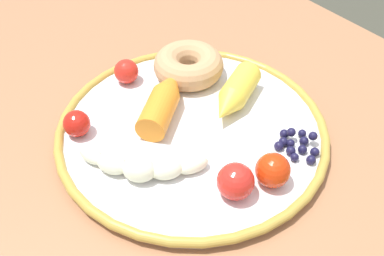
{
  "coord_description": "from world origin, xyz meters",
  "views": [
    {
      "loc": [
        0.3,
        -0.25,
        1.16
      ],
      "look_at": [
        -0.03,
        0.01,
        0.75
      ],
      "focal_mm": 42.11,
      "sensor_mm": 36.0,
      "label": 1
    }
  ],
  "objects_px": {
    "carrot_orange": "(164,100)",
    "carrot_yellow": "(235,95)",
    "donut": "(189,65)",
    "tomato_extra": "(77,124)",
    "banana": "(139,165)",
    "blueberry_pile": "(297,144)",
    "tomato_far": "(273,170)",
    "plate": "(192,130)",
    "dining_table": "(200,192)",
    "tomato_near": "(126,71)",
    "tomato_mid": "(236,181)"
  },
  "relations": [
    {
      "from": "banana",
      "to": "carrot_orange",
      "type": "bearing_deg",
      "value": 129.97
    },
    {
      "from": "tomato_near",
      "to": "tomato_far",
      "type": "distance_m",
      "value": 0.26
    },
    {
      "from": "tomato_near",
      "to": "carrot_yellow",
      "type": "bearing_deg",
      "value": 32.97
    },
    {
      "from": "dining_table",
      "to": "banana",
      "type": "bearing_deg",
      "value": -95.07
    },
    {
      "from": "banana",
      "to": "tomato_far",
      "type": "bearing_deg",
      "value": 47.08
    },
    {
      "from": "tomato_mid",
      "to": "donut",
      "type": "bearing_deg",
      "value": 156.08
    },
    {
      "from": "carrot_orange",
      "to": "tomato_far",
      "type": "xyz_separation_m",
      "value": [
        0.18,
        0.03,
        0.0
      ]
    },
    {
      "from": "carrot_orange",
      "to": "tomato_extra",
      "type": "xyz_separation_m",
      "value": [
        -0.03,
        -0.11,
        -0.0
      ]
    },
    {
      "from": "tomato_extra",
      "to": "donut",
      "type": "bearing_deg",
      "value": 93.3
    },
    {
      "from": "tomato_near",
      "to": "tomato_far",
      "type": "xyz_separation_m",
      "value": [
        0.26,
        0.03,
        0.0
      ]
    },
    {
      "from": "tomato_far",
      "to": "tomato_mid",
      "type": "bearing_deg",
      "value": -106.37
    },
    {
      "from": "tomato_far",
      "to": "tomato_extra",
      "type": "height_order",
      "value": "tomato_far"
    },
    {
      "from": "banana",
      "to": "tomato_mid",
      "type": "distance_m",
      "value": 0.11
    },
    {
      "from": "plate",
      "to": "tomato_mid",
      "type": "relative_size",
      "value": 8.34
    },
    {
      "from": "dining_table",
      "to": "banana",
      "type": "xyz_separation_m",
      "value": [
        -0.01,
        -0.09,
        0.11
      ]
    },
    {
      "from": "banana",
      "to": "blueberry_pile",
      "type": "height_order",
      "value": "banana"
    },
    {
      "from": "dining_table",
      "to": "carrot_orange",
      "type": "bearing_deg",
      "value": -178.76
    },
    {
      "from": "banana",
      "to": "carrot_orange",
      "type": "relative_size",
      "value": 1.04
    },
    {
      "from": "banana",
      "to": "tomato_extra",
      "type": "distance_m",
      "value": 0.11
    },
    {
      "from": "banana",
      "to": "blueberry_pile",
      "type": "xyz_separation_m",
      "value": [
        0.09,
        0.18,
        -0.01
      ]
    },
    {
      "from": "plate",
      "to": "blueberry_pile",
      "type": "distance_m",
      "value": 0.14
    },
    {
      "from": "plate",
      "to": "banana",
      "type": "height_order",
      "value": "banana"
    },
    {
      "from": "dining_table",
      "to": "banana",
      "type": "relative_size",
      "value": 9.86
    },
    {
      "from": "donut",
      "to": "blueberry_pile",
      "type": "distance_m",
      "value": 0.2
    },
    {
      "from": "dining_table",
      "to": "banana",
      "type": "height_order",
      "value": "banana"
    },
    {
      "from": "carrot_yellow",
      "to": "tomato_far",
      "type": "height_order",
      "value": "tomato_far"
    },
    {
      "from": "tomato_mid",
      "to": "tomato_far",
      "type": "bearing_deg",
      "value": 73.63
    },
    {
      "from": "carrot_orange",
      "to": "tomato_extra",
      "type": "relative_size",
      "value": 3.43
    },
    {
      "from": "donut",
      "to": "tomato_extra",
      "type": "height_order",
      "value": "donut"
    },
    {
      "from": "carrot_yellow",
      "to": "donut",
      "type": "bearing_deg",
      "value": -174.53
    },
    {
      "from": "donut",
      "to": "tomato_extra",
      "type": "distance_m",
      "value": 0.19
    },
    {
      "from": "tomato_near",
      "to": "tomato_extra",
      "type": "relative_size",
      "value": 1.03
    },
    {
      "from": "tomato_near",
      "to": "dining_table",
      "type": "bearing_deg",
      "value": 2.11
    },
    {
      "from": "blueberry_pile",
      "to": "tomato_far",
      "type": "height_order",
      "value": "tomato_far"
    },
    {
      "from": "tomato_far",
      "to": "carrot_orange",
      "type": "bearing_deg",
      "value": -170.95
    },
    {
      "from": "carrot_yellow",
      "to": "donut",
      "type": "distance_m",
      "value": 0.09
    },
    {
      "from": "plate",
      "to": "blueberry_pile",
      "type": "xyz_separation_m",
      "value": [
        0.11,
        0.08,
        0.01
      ]
    },
    {
      "from": "carrot_orange",
      "to": "blueberry_pile",
      "type": "xyz_separation_m",
      "value": [
        0.16,
        0.09,
        -0.01
      ]
    },
    {
      "from": "blueberry_pile",
      "to": "dining_table",
      "type": "bearing_deg",
      "value": -131.13
    },
    {
      "from": "carrot_yellow",
      "to": "tomato_far",
      "type": "relative_size",
      "value": 2.76
    },
    {
      "from": "carrot_orange",
      "to": "tomato_near",
      "type": "relative_size",
      "value": 3.34
    },
    {
      "from": "plate",
      "to": "tomato_near",
      "type": "xyz_separation_m",
      "value": [
        -0.14,
        -0.01,
        0.02
      ]
    },
    {
      "from": "tomato_near",
      "to": "tomato_mid",
      "type": "height_order",
      "value": "tomato_mid"
    },
    {
      "from": "tomato_near",
      "to": "tomato_extra",
      "type": "height_order",
      "value": "same"
    },
    {
      "from": "carrot_orange",
      "to": "carrot_yellow",
      "type": "distance_m",
      "value": 0.1
    },
    {
      "from": "banana",
      "to": "carrot_yellow",
      "type": "distance_m",
      "value": 0.17
    },
    {
      "from": "plate",
      "to": "banana",
      "type": "xyz_separation_m",
      "value": [
        0.02,
        -0.09,
        0.02
      ]
    },
    {
      "from": "dining_table",
      "to": "carrot_yellow",
      "type": "bearing_deg",
      "value": 110.54
    },
    {
      "from": "plate",
      "to": "dining_table",
      "type": "bearing_deg",
      "value": -15.97
    },
    {
      "from": "carrot_yellow",
      "to": "tomato_near",
      "type": "distance_m",
      "value": 0.16
    }
  ]
}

